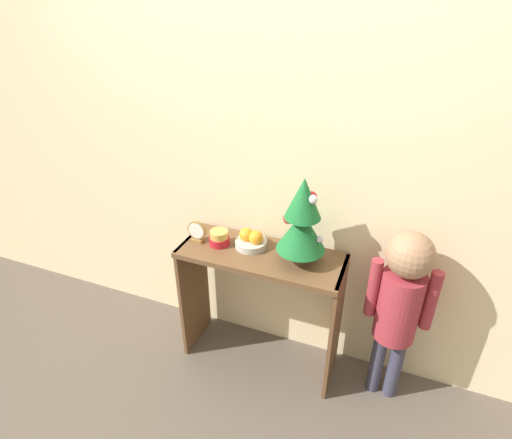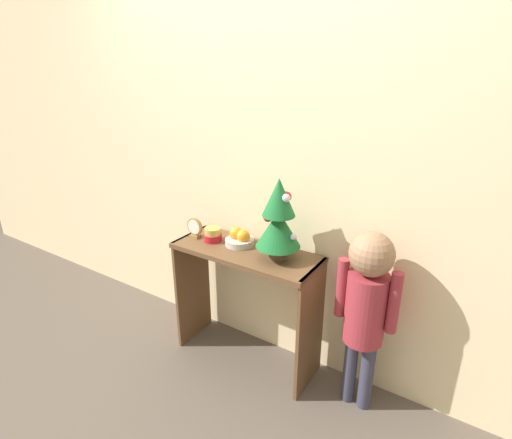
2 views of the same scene
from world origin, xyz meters
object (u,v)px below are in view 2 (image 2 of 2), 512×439
fruit_bowl (240,238)px  desk_clock (195,228)px  mini_tree (279,219)px  singing_bowl (213,235)px  child_figure (366,300)px

fruit_bowl → desk_clock: bearing=-167.6°
mini_tree → singing_bowl: size_ratio=4.18×
fruit_bowl → mini_tree: bearing=-7.0°
child_figure → desk_clock: bearing=-178.0°
singing_bowl → desk_clock: desk_clock is taller
singing_bowl → child_figure: (0.98, 0.02, -0.14)m
singing_bowl → desk_clock: size_ratio=0.86×
singing_bowl → desk_clock: bearing=-170.5°
desk_clock → singing_bowl: bearing=9.5°
singing_bowl → child_figure: 0.99m
mini_tree → desk_clock: 0.61m
mini_tree → desk_clock: (-0.59, -0.03, -0.18)m
mini_tree → fruit_bowl: 0.35m
fruit_bowl → singing_bowl: 0.18m
child_figure → fruit_bowl: bearing=178.1°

